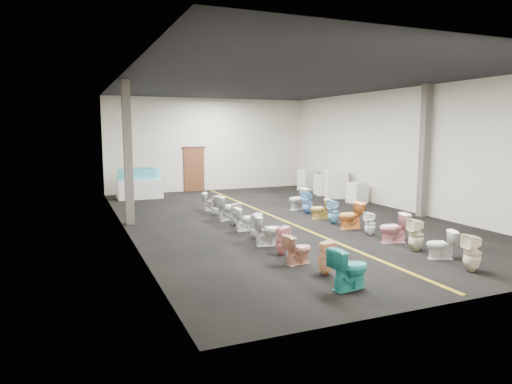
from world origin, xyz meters
The scene contains 38 objects.
floor centered at (0.00, 0.00, 0.00)m, with size 16.00×16.00×0.00m, color black.
ceiling centered at (0.00, 0.00, 4.50)m, with size 16.00×16.00×0.00m, color black.
wall_back centered at (0.00, 8.00, 2.25)m, with size 10.00×10.00×0.00m, color beige.
wall_front centered at (0.00, -8.00, 2.25)m, with size 10.00×10.00×0.00m, color beige.
wall_left centered at (-5.00, 0.00, 2.25)m, with size 16.00×16.00×0.00m, color beige.
wall_right centered at (5.00, 0.00, 2.25)m, with size 16.00×16.00×0.00m, color beige.
aisle_stripe centered at (0.00, 0.00, 0.00)m, with size 0.12×15.60×0.01m, color olive.
back_door centered at (-0.80, 7.94, 1.05)m, with size 1.00×0.10×2.10m, color #562D19.
door_frame centered at (-0.80, 7.95, 2.12)m, with size 1.15×0.08×0.10m, color #331C11.
column_left centered at (-4.75, 1.00, 2.25)m, with size 0.25×0.25×4.50m, color #59544C.
column_right centered at (4.75, -1.50, 2.25)m, with size 0.25×0.25×4.50m, color #59544C.
display_table centered at (-3.64, 6.49, 0.42)m, with size 1.89×0.94×0.84m, color silver.
bathtub centered at (-3.64, 6.49, 1.07)m, with size 1.86×0.72×0.55m.
appliance_crate_a centered at (4.40, 1.80, 0.42)m, with size 0.65×0.65×0.84m, color silver.
appliance_crate_b centered at (4.40, 3.38, 0.60)m, with size 0.88×0.88×1.21m, color silver.
appliance_crate_c centered at (4.40, 4.38, 0.46)m, with size 0.81×0.81×0.91m, color silver.
appliance_crate_d centered at (4.40, 5.96, 0.52)m, with size 0.73×0.73×1.05m, color silver.
toilet_left_0 centered at (-1.74, -6.71, 0.40)m, with size 0.45×0.79×0.81m, color teal.
toilet_left_1 centered at (-1.68, -5.76, 0.36)m, with size 0.32×0.33×0.71m, color #FFC593.
toilet_left_2 centered at (-1.87, -4.91, 0.34)m, with size 0.38×0.66×0.68m, color #E7A687.
toilet_left_3 centered at (-1.87, -4.07, 0.35)m, with size 0.31×0.32×0.70m, color pink.
toilet_left_4 centered at (-1.78, -3.12, 0.40)m, with size 0.45×0.78×0.80m, color white.
toilet_left_5 centered at (-1.80, -2.25, 0.35)m, with size 0.31×0.32×0.70m, color white.
toilet_left_6 centered at (-1.71, -1.29, 0.35)m, with size 0.40×0.69×0.71m, color white.
toilet_left_7 centered at (-1.73, -0.45, 0.36)m, with size 0.33×0.33×0.73m, color silver.
toilet_left_8 centered at (-1.71, 0.45, 0.42)m, with size 0.47×0.82×0.83m, color silver.
toilet_left_9 centered at (-1.82, 1.35, 0.35)m, with size 0.32×0.33×0.71m, color white.
toilet_left_10 centered at (-1.65, 2.28, 0.34)m, with size 0.38×0.68×0.69m, color silver.
toilet_right_0 centered at (1.28, -6.79, 0.40)m, with size 0.36×0.37×0.80m, color #F6E9C9.
toilet_right_1 centered at (1.38, -5.82, 0.34)m, with size 0.38×0.66×0.68m, color white.
toilet_right_2 centered at (1.35, -5.03, 0.41)m, with size 0.37×0.37×0.81m, color #ECE6C2.
toilet_right_3 centered at (1.39, -4.15, 0.39)m, with size 0.44×0.77×0.79m, color #F7A6AE.
toilet_right_4 centered at (1.33, -3.22, 0.34)m, with size 0.31×0.31×0.68m, color white.
toilet_right_5 centered at (1.33, -2.26, 0.40)m, with size 0.45×0.79×0.80m, color #F39743.
toilet_right_6 centered at (1.25, -1.42, 0.39)m, with size 0.35×0.35×0.77m, color #7DC5E5.
toilet_right_7 centered at (1.26, -0.57, 0.34)m, with size 0.38×0.66×0.68m, color #E8C35D.
toilet_right_8 centered at (1.34, 0.44, 0.40)m, with size 0.36×0.37×0.80m, color #71B1EB.
toilet_right_9 centered at (1.41, 1.29, 0.40)m, with size 0.45×0.78×0.80m, color silver.
Camera 1 is at (-6.54, -13.67, 2.98)m, focal length 32.00 mm.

